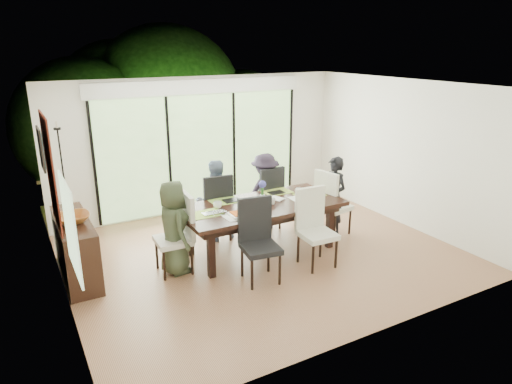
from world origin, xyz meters
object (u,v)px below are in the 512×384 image
chair_far_left (214,206)px  sideboard (76,248)px  cup_a (218,205)px  cup_b (272,201)px  cup_c (299,192)px  chair_near_right (318,229)px  chair_left_end (173,234)px  chair_far_right (264,197)px  person_far_right (265,192)px  person_left_end (174,227)px  bowl (73,218)px  table_top (261,206)px  vase (262,199)px  laptop (215,214)px  chair_near_left (261,242)px  person_far_left (215,200)px  person_right_end (334,196)px  chair_right_end (334,202)px

chair_far_left → sideboard: 2.37m
cup_a → cup_b: (0.85, -0.25, -0.00)m
cup_c → sideboard: bearing=172.7°
chair_near_right → cup_a: (-1.20, 1.02, 0.27)m
chair_far_left → chair_left_end: bearing=44.9°
chair_far_right → cup_a: chair_far_right is taller
chair_far_left → chair_near_right: size_ratio=1.00×
person_far_right → sideboard: 3.36m
person_left_end → person_far_right: bearing=-69.1°
person_far_right → bowl: size_ratio=3.02×
table_top → cup_b: (0.15, -0.10, 0.08)m
vase → laptop: bearing=-170.5°
cup_a → cup_b: bearing=-16.4°
person_far_right → vase: (-0.50, -0.78, 0.18)m
chair_near_left → chair_near_right: size_ratio=1.00×
chair_left_end → chair_far_left: (1.05, 0.85, 0.00)m
chair_near_left → sideboard: size_ratio=0.77×
person_far_left → table_top: bearing=115.3°
table_top → cup_c: 0.81m
chair_near_left → sideboard: (-2.29, 1.43, -0.16)m
laptop → bowl: size_ratio=0.77×
chair_far_right → cup_b: size_ratio=11.00×
chair_far_right → person_far_left: size_ratio=0.85×
chair_near_left → person_left_end: size_ratio=0.85×
person_right_end → bowl: (-4.27, 0.46, 0.24)m
person_left_end → sideboard: bearing=65.5°
cup_c → bowl: bowl is taller
chair_far_left → sideboard: (-2.34, -0.29, -0.16)m
table_top → person_right_end: size_ratio=1.86×
table_top → chair_near_right: chair_near_right is taller
table_top → cup_a: bearing=167.9°
chair_right_end → person_far_left: 2.12m
cup_b → bowl: bowl is taller
chair_far_left → cup_b: 1.16m
vase → cup_b: size_ratio=1.20×
chair_left_end → cup_a: size_ratio=8.87×
chair_far_left → cup_b: chair_far_left is taller
person_far_right → bowl: 3.37m
chair_right_end → chair_near_right: (-1.00, -0.87, 0.00)m
person_far_left → vase: (0.50, -0.78, 0.18)m
table_top → chair_near_right: (0.50, -0.87, -0.19)m
vase → cup_c: 0.75m
chair_left_end → bowl: size_ratio=2.58×
person_right_end → cup_a: person_right_end is taller
person_left_end → person_far_right: (2.03, 0.83, 0.00)m
table_top → chair_right_end: bearing=0.0°
table_top → chair_right_end: (1.50, 0.00, -0.19)m
chair_near_right → chair_left_end: bearing=159.2°
cup_b → cup_c: bearing=17.1°
sideboard → person_far_right: bearing=4.6°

